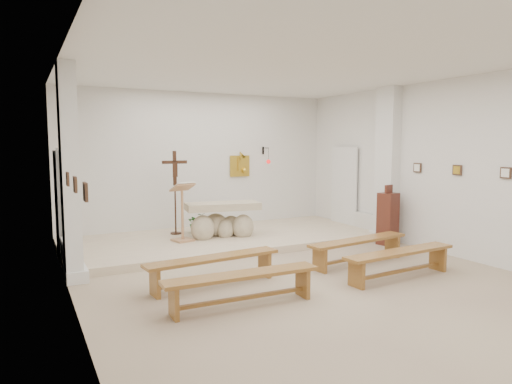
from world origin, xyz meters
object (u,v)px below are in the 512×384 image
altar (222,222)px  bench_right_second (400,257)px  bench_left_front (214,264)px  bench_right_front (358,245)px  donation_pedestal (388,218)px  crucifix_stand (175,186)px  lectern (183,212)px  bench_left_second (242,282)px

altar → bench_right_second: size_ratio=0.77×
bench_left_front → bench_right_front: size_ratio=1.00×
donation_pedestal → bench_right_second: size_ratio=0.59×
crucifix_stand → bench_right_second: crucifix_stand is taller
lectern → crucifix_stand: 0.98m
bench_left_front → bench_right_front: bearing=-5.3°
altar → crucifix_stand: size_ratio=0.90×
altar → bench_left_second: (-1.34, -3.86, -0.12)m
crucifix_stand → bench_left_front: 3.73m
crucifix_stand → lectern: bearing=-96.7°
lectern → bench_left_front: (-0.40, -2.73, -0.43)m
crucifix_stand → bench_right_front: bearing=-56.0°
lectern → bench_right_front: (2.49, -2.73, -0.43)m
bench_right_front → bench_left_second: bearing=-167.2°
bench_right_front → bench_left_second: (-2.89, -1.05, 0.00)m
lectern → crucifix_stand: size_ratio=0.67×
lectern → donation_pedestal: bearing=-36.3°
altar → bench_left_front: size_ratio=0.76×
bench_right_second → bench_right_front: bearing=86.5°
lectern → donation_pedestal: size_ratio=0.96×
lectern → bench_right_second: size_ratio=0.57×
bench_left_front → bench_right_second: same height
altar → lectern: (-0.94, -0.08, 0.31)m
bench_left_front → bench_left_second: same height
bench_right_front → altar: bearing=111.8°
altar → crucifix_stand: (-0.83, 0.77, 0.78)m
altar → lectern: bearing=-166.1°
bench_left_second → bench_right_second: (2.89, 0.00, 0.00)m
altar → bench_right_second: bearing=-58.9°
bench_left_front → bench_left_second: bearing=-95.3°
lectern → bench_left_second: size_ratio=0.57×
bench_left_second → donation_pedestal: bearing=25.8°
crucifix_stand → bench_right_second: size_ratio=0.85×
lectern → altar: bearing=-8.9°
donation_pedestal → bench_left_second: 4.99m
donation_pedestal → bench_right_second: (-1.65, -2.04, -0.23)m
bench_right_front → bench_left_second: 3.08m
lectern → crucifix_stand: (0.10, 0.85, 0.48)m
crucifix_stand → donation_pedestal: (4.04, -2.59, -0.67)m
altar → bench_left_front: bearing=-106.3°
altar → bench_left_front: (-1.34, -2.81, -0.12)m
bench_right_front → bench_right_second: bearing=-97.1°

